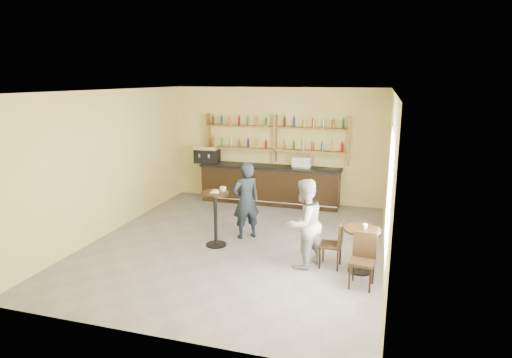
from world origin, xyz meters
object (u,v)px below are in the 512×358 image
(pastry_case, at_px, (302,162))
(chair_south, at_px, (362,261))
(man_main, at_px, (246,201))
(chair_west, at_px, (331,244))
(espresso_machine, at_px, (207,154))
(cafe_table, at_px, (361,250))
(bar_counter, at_px, (270,185))
(pedestal_table, at_px, (216,219))
(patron_second, at_px, (304,224))

(pastry_case, distance_m, chair_south, 4.81)
(man_main, bearing_deg, chair_west, 113.61)
(espresso_machine, bearing_deg, cafe_table, -43.54)
(pastry_case, xyz_separation_m, chair_west, (1.24, -3.73, -0.78))
(cafe_table, distance_m, chair_west, 0.55)
(man_main, distance_m, chair_south, 3.07)
(bar_counter, bearing_deg, cafe_table, -54.60)
(espresso_machine, height_order, pedestal_table, espresso_machine)
(chair_west, bearing_deg, patron_second, -72.26)
(chair_west, bearing_deg, pedestal_table, -95.58)
(man_main, relative_size, chair_west, 1.91)
(espresso_machine, relative_size, patron_second, 0.40)
(chair_west, height_order, patron_second, patron_second)
(espresso_machine, relative_size, pastry_case, 1.31)
(espresso_machine, distance_m, patron_second, 5.24)
(bar_counter, height_order, pedestal_table, pedestal_table)
(espresso_machine, relative_size, pedestal_table, 0.58)
(bar_counter, xyz_separation_m, espresso_machine, (-1.87, 0.00, 0.77))
(pastry_case, xyz_separation_m, pedestal_table, (-1.19, -3.36, -0.64))
(bar_counter, distance_m, pedestal_table, 3.37)
(pedestal_table, xyz_separation_m, chair_west, (2.43, -0.37, -0.14))
(chair_west, bearing_deg, pastry_case, -158.55)
(chair_south, bearing_deg, pastry_case, 119.42)
(pastry_case, bearing_deg, man_main, -108.16)
(espresso_machine, height_order, man_main, man_main)
(bar_counter, xyz_separation_m, pastry_case, (0.90, 0.00, 0.69))
(pastry_case, distance_m, cafe_table, 4.26)
(espresso_machine, relative_size, man_main, 0.40)
(espresso_machine, relative_size, cafe_table, 0.82)
(pedestal_table, relative_size, man_main, 0.69)
(bar_counter, relative_size, pastry_case, 7.63)
(pedestal_table, bearing_deg, chair_south, -18.60)
(pedestal_table, bearing_deg, bar_counter, 84.96)
(pedestal_table, distance_m, chair_west, 2.46)
(man_main, bearing_deg, pedestal_table, 13.41)
(espresso_machine, bearing_deg, chair_south, -47.42)
(bar_counter, bearing_deg, espresso_machine, 180.00)
(chair_west, bearing_deg, bar_counter, -147.12)
(espresso_machine, relative_size, chair_west, 0.77)
(pastry_case, bearing_deg, cafe_table, -67.99)
(chair_west, distance_m, chair_south, 0.88)
(cafe_table, relative_size, chair_south, 0.91)
(chair_south, bearing_deg, espresso_machine, 143.12)
(espresso_machine, height_order, pastry_case, espresso_machine)
(bar_counter, relative_size, man_main, 2.33)
(pedestal_table, xyz_separation_m, cafe_table, (2.98, -0.42, -0.17))
(bar_counter, height_order, espresso_machine, espresso_machine)
(chair_west, bearing_deg, chair_south, 45.78)
(man_main, bearing_deg, espresso_machine, -92.81)
(chair_south, height_order, patron_second, patron_second)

